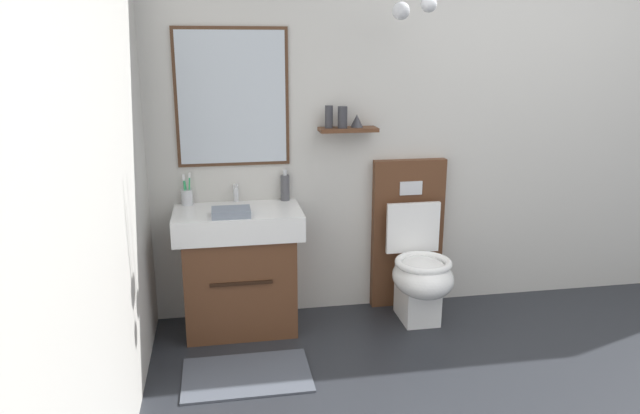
# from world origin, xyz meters

# --- Properties ---
(wall_back) EXTENTS (5.12, 0.58, 2.56)m
(wall_back) POSITION_xyz_m (-0.02, 1.71, 1.28)
(wall_back) COLOR beige
(wall_back) RESTS_ON ground
(wall_left) EXTENTS (0.12, 3.55, 2.56)m
(wall_left) POSITION_xyz_m (-2.50, 0.00, 1.28)
(wall_left) COLOR beige
(wall_left) RESTS_ON ground
(bath_mat) EXTENTS (0.68, 0.44, 0.01)m
(bath_mat) POSITION_xyz_m (-1.91, 0.87, 0.01)
(bath_mat) COLOR #474C56
(bath_mat) RESTS_ON ground
(vanity_sink_left) EXTENTS (0.75, 0.48, 0.77)m
(vanity_sink_left) POSITION_xyz_m (-1.91, 1.46, 0.40)
(vanity_sink_left) COLOR #56331E
(vanity_sink_left) RESTS_ON ground
(tap_on_left_sink) EXTENTS (0.03, 0.13, 0.11)m
(tap_on_left_sink) POSITION_xyz_m (-1.91, 1.63, 0.84)
(tap_on_left_sink) COLOR silver
(tap_on_left_sink) RESTS_ON vanity_sink_left
(toilet) EXTENTS (0.48, 0.62, 1.00)m
(toilet) POSITION_xyz_m (-0.79, 1.46, 0.38)
(toilet) COLOR #56331E
(toilet) RESTS_ON ground
(toothbrush_cup) EXTENTS (0.07, 0.07, 0.20)m
(toothbrush_cup) POSITION_xyz_m (-2.21, 1.62, 0.82)
(toothbrush_cup) COLOR silver
(toothbrush_cup) RESTS_ON vanity_sink_left
(soap_dispenser) EXTENTS (0.06, 0.06, 0.20)m
(soap_dispenser) POSITION_xyz_m (-1.61, 1.63, 0.85)
(soap_dispenser) COLOR #4C4C51
(soap_dispenser) RESTS_ON vanity_sink_left
(folded_hand_towel) EXTENTS (0.22, 0.16, 0.04)m
(folded_hand_towel) POSITION_xyz_m (-1.95, 1.32, 0.79)
(folded_hand_towel) COLOR gray
(folded_hand_towel) RESTS_ON vanity_sink_left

